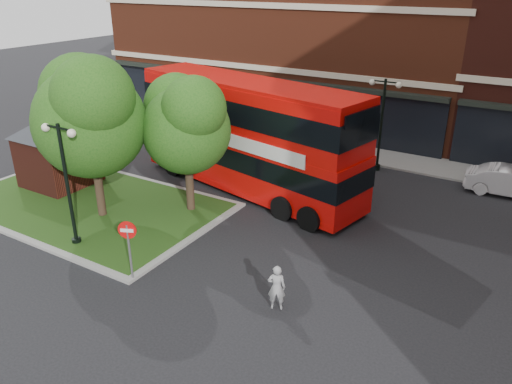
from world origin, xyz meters
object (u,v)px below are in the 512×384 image
Objects in this scene: bus at (248,129)px; woman at (277,287)px; car_silver at (315,148)px; car_white at (511,182)px.

woman is (6.00, -7.87, -2.33)m from bus.
car_silver is 0.88× the size of car_white.
bus is 3.03× the size of car_white.
car_white is at bearing -89.39° from car_silver.
car_white is at bearing 39.71° from bus.
car_silver is at bearing 86.50° from car_white.
car_white is at bearing -136.09° from woman.
bus is at bearing 113.93° from car_white.
woman is at bearing 155.19° from car_white.
bus reaches higher than car_white.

